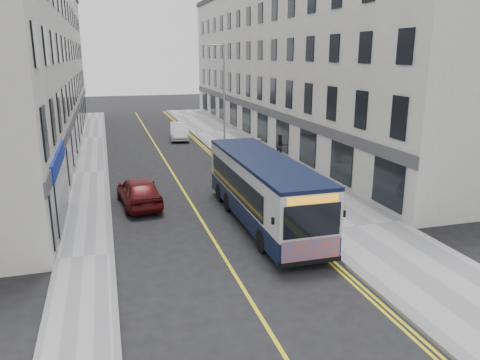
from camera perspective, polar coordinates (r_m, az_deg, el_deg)
ground at (r=19.86m, az=-3.75°, el=-6.48°), size 140.00×140.00×0.00m
pavement_east at (r=32.54m, az=2.41°, el=2.24°), size 4.50×64.00×0.12m
pavement_west at (r=30.93m, az=-17.76°, el=0.85°), size 2.00×64.00×0.12m
kerb_east at (r=31.91m, az=-1.43°, el=2.00°), size 0.18×64.00×0.13m
kerb_west at (r=30.91m, az=-15.92°, el=0.99°), size 0.18×64.00×0.13m
road_centre_line at (r=31.17m, az=-8.55°, el=1.41°), size 0.12×64.00×0.01m
road_dbl_yellow_inner at (r=31.81m, az=-2.21°, el=1.84°), size 0.10×64.00×0.01m
road_dbl_yellow_outer at (r=31.86m, az=-1.86°, el=1.87°), size 0.10×64.00×0.01m
terrace_east at (r=41.99m, az=5.49°, el=13.96°), size 6.00×46.00×13.00m
terrace_west at (r=39.40m, az=-24.25°, el=12.66°), size 6.00×46.00×13.00m
streetlamp at (r=33.18m, az=-2.08°, el=10.06°), size 1.32×0.18×8.00m
city_bus at (r=20.49m, az=2.82°, el=-1.01°), size 2.38×10.17×2.95m
bicycle at (r=23.14m, az=8.45°, el=-1.71°), size 2.14×0.90×1.10m
pedestrian_near at (r=30.39m, az=2.36°, el=3.29°), size 0.81×0.67×1.92m
pedestrian_far at (r=33.50m, az=4.94°, el=4.13°), size 0.84×0.67×1.66m
car_white at (r=41.73m, az=-7.38°, el=5.93°), size 2.13×4.62×1.47m
car_maroon at (r=23.64m, az=-12.22°, el=-1.32°), size 2.20×4.55×1.50m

